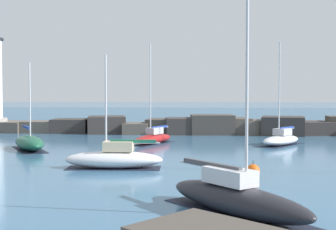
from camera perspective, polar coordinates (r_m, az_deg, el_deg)
name	(u,v)px	position (r m, az deg, el deg)	size (l,w,h in m)	color
open_sea_beyond	(198,114)	(117.61, 3.73, 0.14)	(400.00, 116.00, 0.01)	#2D5B7F
breakwater_jetty	(201,126)	(57.63, 4.10, -1.33)	(56.38, 7.23, 2.44)	#383330
sailboat_moored_0	(281,139)	(45.61, 13.63, -2.86)	(5.09, 6.08, 9.68)	white
sailboat_moored_1	(114,158)	(30.67, -6.59, -5.26)	(6.51, 2.44, 7.35)	white
sailboat_moored_2	(29,143)	(42.26, -16.54, -3.25)	(5.32, 6.87, 7.51)	#195138
sailboat_moored_6	(153,138)	(45.81, -1.82, -2.76)	(4.12, 6.41, 9.75)	maroon
sailboat_moored_7	(235,197)	(19.18, 8.19, -9.88)	(6.46, 6.97, 8.48)	black
mooring_buoy_orange_near	(253,171)	(27.43, 10.32, -6.73)	(0.79, 0.79, 0.99)	#EA5914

